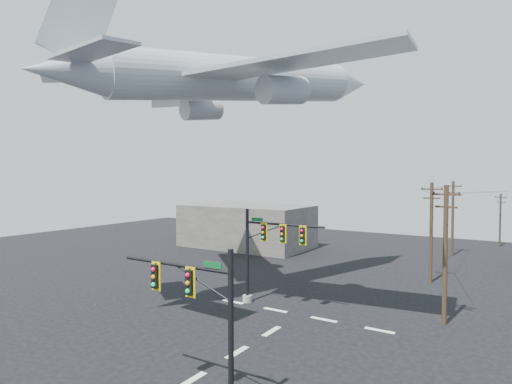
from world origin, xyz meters
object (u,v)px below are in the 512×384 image
Objects in this scene: utility_pole_c at (453,217)px; airliner at (240,80)px; utility_pole_a at (445,252)px; utility_pole_d at (500,219)px; signal_mast_far at (265,252)px; signal_mast_near at (205,321)px; utility_pole_b at (431,230)px.

airliner reaches higher than utility_pole_c.
utility_pole_a is at bearing -86.09° from utility_pole_c.
utility_pole_d is 0.24× the size of airliner.
utility_pole_a is 0.30× the size of airliner.
utility_pole_d reaches higher than signal_mast_far.
utility_pole_a is (7.32, 17.06, 1.20)m from signal_mast_near.
utility_pole_b is (9.72, 14.89, 0.75)m from signal_mast_far.
utility_pole_c is at bearing 73.12° from signal_mast_far.
utility_pole_a is at bearing 66.78° from signal_mast_near.
utility_pole_b is 1.26× the size of utility_pole_d.
utility_pole_c is 35.32m from airliner.
signal_mast_far is at bearing -151.11° from utility_pole_a.
utility_pole_b reaches higher than signal_mast_far.
signal_mast_near is at bearing -68.90° from signal_mast_far.
signal_mast_far is at bearing -97.17° from utility_pole_d.
utility_pole_b is 16.20m from utility_pole_c.
signal_mast_near is 15.10m from signal_mast_far.
utility_pole_a reaches higher than signal_mast_far.
airliner is (-8.20, 14.77, 14.36)m from signal_mast_near.
utility_pole_b is at bearing 81.59° from signal_mast_near.
utility_pole_a is at bearing -62.36° from airliner.
airliner is (-12.49, -14.20, 13.17)m from utility_pole_b.
utility_pole_a is 1.01× the size of utility_pole_c.
utility_pole_a is 20.48m from airliner.
utility_pole_a reaches higher than utility_pole_d.
signal_mast_near is 0.95× the size of signal_mast_far.
signal_mast_near is at bearing -97.48° from utility_pole_a.
utility_pole_c is 1.25× the size of utility_pole_d.
utility_pole_d is (4.83, 10.90, -0.99)m from utility_pole_c.
utility_pole_b is (-3.04, 11.91, -0.01)m from utility_pole_a.
utility_pole_b is 1.01× the size of utility_pole_c.
utility_pole_c is (4.00, 45.17, 1.15)m from signal_mast_near.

